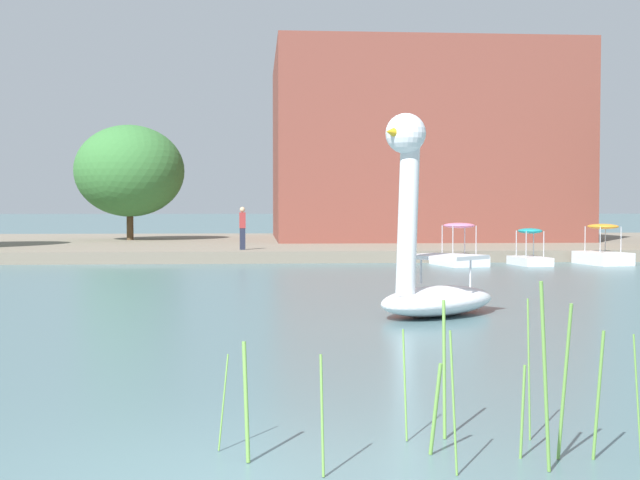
{
  "coord_description": "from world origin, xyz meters",
  "views": [
    {
      "loc": [
        0.07,
        -6.47,
        2.17
      ],
      "look_at": [
        1.91,
        18.79,
        1.23
      ],
      "focal_mm": 48.71,
      "sensor_mm": 36.0,
      "label": 1
    }
  ],
  "objects_px": {
    "person_on_path": "(242,227)",
    "pedal_boat_teal": "(530,254)",
    "pedal_boat_orange": "(603,253)",
    "parked_van": "(345,222)",
    "swan_boat": "(430,267)",
    "tree_broadleaf_behind_dock": "(130,171)",
    "pedal_boat_pink": "(459,254)"
  },
  "relations": [
    {
      "from": "parked_van",
      "to": "swan_boat",
      "type": "bearing_deg",
      "value": -92.48
    },
    {
      "from": "person_on_path",
      "to": "pedal_boat_orange",
      "type": "bearing_deg",
      "value": -12.12
    },
    {
      "from": "pedal_boat_orange",
      "to": "tree_broadleaf_behind_dock",
      "type": "height_order",
      "value": "tree_broadleaf_behind_dock"
    },
    {
      "from": "pedal_boat_orange",
      "to": "parked_van",
      "type": "xyz_separation_m",
      "value": [
        -8.55,
        13.93,
        0.98
      ]
    },
    {
      "from": "pedal_boat_orange",
      "to": "tree_broadleaf_behind_dock",
      "type": "relative_size",
      "value": 0.34
    },
    {
      "from": "tree_broadleaf_behind_dock",
      "to": "parked_van",
      "type": "height_order",
      "value": "tree_broadleaf_behind_dock"
    },
    {
      "from": "pedal_boat_orange",
      "to": "pedal_boat_pink",
      "type": "bearing_deg",
      "value": -178.03
    },
    {
      "from": "pedal_boat_pink",
      "to": "person_on_path",
      "type": "relative_size",
      "value": 1.49
    },
    {
      "from": "pedal_boat_pink",
      "to": "tree_broadleaf_behind_dock",
      "type": "height_order",
      "value": "tree_broadleaf_behind_dock"
    },
    {
      "from": "pedal_boat_teal",
      "to": "person_on_path",
      "type": "relative_size",
      "value": 1.2
    },
    {
      "from": "pedal_boat_teal",
      "to": "tree_broadleaf_behind_dock",
      "type": "height_order",
      "value": "tree_broadleaf_behind_dock"
    },
    {
      "from": "parked_van",
      "to": "pedal_boat_orange",
      "type": "bearing_deg",
      "value": -58.47
    },
    {
      "from": "person_on_path",
      "to": "parked_van",
      "type": "xyz_separation_m",
      "value": [
        5.3,
        10.95,
        0.03
      ]
    },
    {
      "from": "swan_boat",
      "to": "pedal_boat_pink",
      "type": "distance_m",
      "value": 15.68
    },
    {
      "from": "pedal_boat_pink",
      "to": "pedal_boat_orange",
      "type": "height_order",
      "value": "pedal_boat_pink"
    },
    {
      "from": "parked_van",
      "to": "person_on_path",
      "type": "bearing_deg",
      "value": -115.8
    },
    {
      "from": "pedal_boat_teal",
      "to": "pedal_boat_orange",
      "type": "height_order",
      "value": "pedal_boat_orange"
    },
    {
      "from": "tree_broadleaf_behind_dock",
      "to": "pedal_boat_pink",
      "type": "bearing_deg",
      "value": -45.41
    },
    {
      "from": "pedal_boat_teal",
      "to": "parked_van",
      "type": "relative_size",
      "value": 0.43
    },
    {
      "from": "pedal_boat_teal",
      "to": "pedal_boat_orange",
      "type": "relative_size",
      "value": 0.84
    },
    {
      "from": "swan_boat",
      "to": "person_on_path",
      "type": "xyz_separation_m",
      "value": [
        -4.03,
        18.28,
        0.4
      ]
    },
    {
      "from": "swan_boat",
      "to": "tree_broadleaf_behind_dock",
      "type": "height_order",
      "value": "tree_broadleaf_behind_dock"
    },
    {
      "from": "tree_broadleaf_behind_dock",
      "to": "parked_van",
      "type": "relative_size",
      "value": 1.48
    },
    {
      "from": "swan_boat",
      "to": "pedal_boat_orange",
      "type": "bearing_deg",
      "value": 57.35
    },
    {
      "from": "swan_boat",
      "to": "tree_broadleaf_behind_dock",
      "type": "relative_size",
      "value": 0.55
    },
    {
      "from": "swan_boat",
      "to": "tree_broadleaf_behind_dock",
      "type": "bearing_deg",
      "value": 108.95
    },
    {
      "from": "swan_boat",
      "to": "parked_van",
      "type": "bearing_deg",
      "value": 87.52
    },
    {
      "from": "person_on_path",
      "to": "pedal_boat_teal",
      "type": "bearing_deg",
      "value": -16.33
    },
    {
      "from": "pedal_boat_pink",
      "to": "pedal_boat_orange",
      "type": "xyz_separation_m",
      "value": [
        5.66,
        0.19,
        0.01
      ]
    },
    {
      "from": "swan_boat",
      "to": "tree_broadleaf_behind_dock",
      "type": "distance_m",
      "value": 31.51
    },
    {
      "from": "swan_boat",
      "to": "pedal_boat_teal",
      "type": "height_order",
      "value": "swan_boat"
    },
    {
      "from": "swan_boat",
      "to": "pedal_boat_orange",
      "type": "distance_m",
      "value": 18.19
    }
  ]
}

